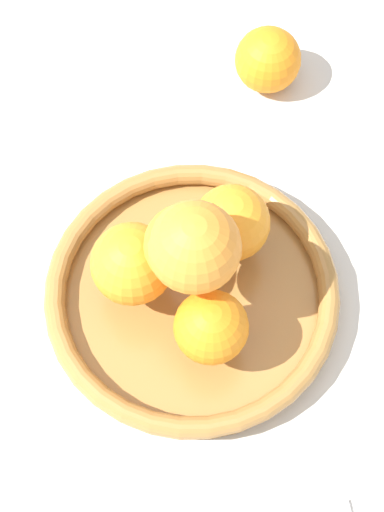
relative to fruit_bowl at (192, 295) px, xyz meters
The scene contains 4 objects.
ground_plane 0.02m from the fruit_bowl, ahead, with size 4.00×4.00×0.00m, color beige.
fruit_bowl is the anchor object (origin of this frame).
orange_pile 0.08m from the fruit_bowl, 128.06° to the right, with size 0.17×0.18×0.14m.
stray_orange 0.29m from the fruit_bowl, 145.15° to the left, with size 0.07×0.07×0.07m, color orange.
Camera 1 is at (0.31, -0.10, 0.80)m, focal length 60.00 mm.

